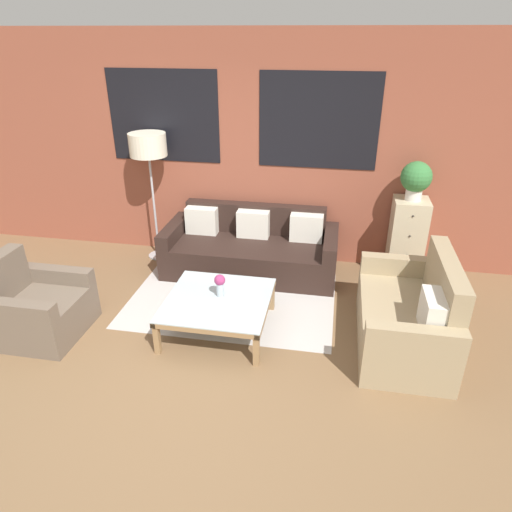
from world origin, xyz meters
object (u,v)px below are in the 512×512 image
(armchair_corner, at_px, (37,308))
(drawer_cabinet, at_px, (406,239))
(floor_lamp, at_px, (148,149))
(settee_vintage, at_px, (409,317))
(couch_dark, at_px, (251,250))
(coffee_table, at_px, (218,303))
(potted_plant, at_px, (416,178))
(flower_vase, at_px, (220,284))

(armchair_corner, bearing_deg, drawer_cabinet, 27.11)
(floor_lamp, bearing_deg, settee_vintage, -24.72)
(couch_dark, distance_m, coffee_table, 1.33)
(drawer_cabinet, bearing_deg, potted_plant, 90.00)
(couch_dark, distance_m, potted_plant, 2.11)
(drawer_cabinet, bearing_deg, coffee_table, -141.72)
(couch_dark, xyz_separation_m, potted_plant, (1.87, 0.21, 0.96))
(floor_lamp, distance_m, flower_vase, 2.12)
(armchair_corner, bearing_deg, couch_dark, 42.65)
(couch_dark, height_order, flower_vase, couch_dark)
(armchair_corner, relative_size, potted_plant, 1.87)
(armchair_corner, height_order, coffee_table, armchair_corner)
(couch_dark, distance_m, floor_lamp, 1.76)
(floor_lamp, height_order, flower_vase, floor_lamp)
(drawer_cabinet, distance_m, flower_vase, 2.44)
(coffee_table, xyz_separation_m, floor_lamp, (-1.23, 1.50, 1.14))
(floor_lamp, bearing_deg, flower_vase, -49.34)
(couch_dark, relative_size, drawer_cabinet, 2.14)
(floor_lamp, xyz_separation_m, flower_vase, (1.24, -1.44, -0.95))
(armchair_corner, height_order, potted_plant, potted_plant)
(floor_lamp, bearing_deg, coffee_table, -50.73)
(drawer_cabinet, height_order, flower_vase, drawer_cabinet)
(floor_lamp, distance_m, drawer_cabinet, 3.32)
(settee_vintage, height_order, potted_plant, potted_plant)
(couch_dark, bearing_deg, settee_vintage, -35.12)
(armchair_corner, distance_m, floor_lamp, 2.26)
(potted_plant, relative_size, flower_vase, 1.90)
(armchair_corner, distance_m, coffee_table, 1.79)
(couch_dark, height_order, coffee_table, couch_dark)
(settee_vintage, height_order, flower_vase, settee_vintage)
(settee_vintage, xyz_separation_m, drawer_cabinet, (0.11, 1.45, 0.18))
(settee_vintage, distance_m, potted_plant, 1.73)
(settee_vintage, bearing_deg, floor_lamp, 155.28)
(potted_plant, bearing_deg, couch_dark, -173.65)
(settee_vintage, bearing_deg, flower_vase, -179.18)
(couch_dark, relative_size, armchair_corner, 2.52)
(drawer_cabinet, relative_size, flower_vase, 4.19)
(drawer_cabinet, xyz_separation_m, flower_vase, (-1.94, -1.48, 0.01))
(drawer_cabinet, bearing_deg, settee_vintage, -94.17)
(couch_dark, distance_m, drawer_cabinet, 1.90)
(couch_dark, xyz_separation_m, flower_vase, (-0.07, -1.27, 0.22))
(settee_vintage, xyz_separation_m, floor_lamp, (-3.07, 1.41, 1.14))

